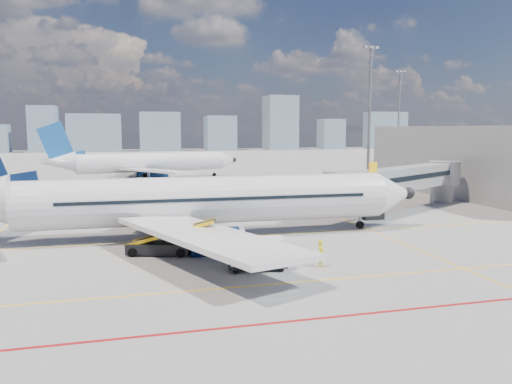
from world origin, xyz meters
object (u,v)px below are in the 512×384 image
main_aircraft (188,201)px  second_aircraft (144,163)px  cargo_dolly (257,253)px  belt_loader (161,245)px  ramp_worker (321,253)px  baggage_tug (262,249)px

main_aircraft → second_aircraft: size_ratio=1.17×
main_aircraft → second_aircraft: (-1.93, 53.24, 0.01)m
cargo_dolly → main_aircraft: bearing=113.0°
second_aircraft → belt_loader: (-0.88, -58.90, -2.50)m
cargo_dolly → ramp_worker: (4.52, -0.37, -0.25)m
cargo_dolly → second_aircraft: bearing=102.0°
baggage_tug → belt_loader: bearing=137.3°
ramp_worker → belt_loader: bearing=55.8°
second_aircraft → belt_loader: 58.96m
main_aircraft → baggage_tug: (4.33, -8.69, -2.50)m
baggage_tug → cargo_dolly: 3.08m
belt_loader → ramp_worker: size_ratio=3.68×
belt_loader → ramp_worker: (10.56, -6.24, 0.22)m
main_aircraft → belt_loader: main_aircraft is taller
belt_loader → ramp_worker: bearing=-13.5°
main_aircraft → belt_loader: bearing=-115.3°
baggage_tug → ramp_worker: (3.41, -3.21, 0.23)m
main_aircraft → ramp_worker: 14.38m
belt_loader → baggage_tug: bearing=-5.9°
belt_loader → cargo_dolly: bearing=-27.1°
main_aircraft → ramp_worker: main_aircraft is taller
main_aircraft → ramp_worker: size_ratio=23.04×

